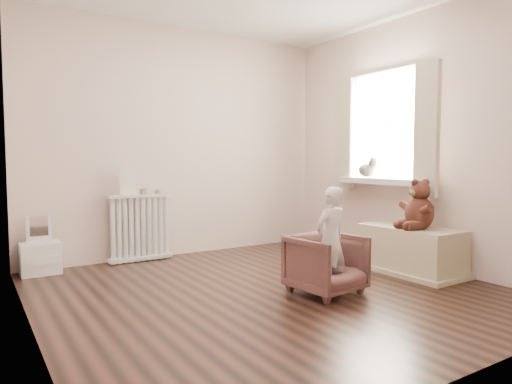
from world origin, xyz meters
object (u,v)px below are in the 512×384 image
toy_vanity (40,246)px  child (331,240)px  armchair (326,264)px  toy_bench (411,252)px  teddy_bear (420,205)px  radiator (140,226)px  plush_cat (367,169)px

toy_vanity → child: (1.90, -2.01, 0.18)m
toy_vanity → armchair: 2.73m
child → toy_bench: bearing=-179.8°
child → teddy_bear: bearing=174.7°
radiator → teddy_bear: (2.04, -2.02, 0.28)m
radiator → plush_cat: plush_cat is taller
toy_bench → teddy_bear: size_ratio=2.03×
toy_vanity → armchair: (1.90, -1.96, -0.03)m
teddy_bear → plush_cat: (0.17, 0.84, 0.33)m
child → teddy_bear: teddy_bear is taller
child → toy_bench: size_ratio=0.91×
child → plush_cat: bearing=-153.2°
radiator → child: child is taller
armchair → child: 0.21m
toy_vanity → plush_cat: 3.48m
armchair → toy_bench: (1.17, 0.09, -0.04)m
toy_vanity → toy_bench: 3.60m
toy_vanity → toy_bench: size_ratio=0.59×
armchair → toy_vanity: bearing=127.3°
child → radiator: bearing=-72.9°
toy_vanity → plush_cat: plush_cat is taller
teddy_bear → armchair: bearing=-166.4°
toy_bench → armchair: bearing=-175.5°
armchair → child: child is taller
armchair → teddy_bear: size_ratio=1.15×
toy_vanity → child: size_ratio=0.65×
plush_cat → radiator: bearing=145.5°
toy_vanity → child: 2.77m
radiator → toy_vanity: (-1.00, -0.03, -0.11)m
toy_bench → teddy_bear: 0.49m
armchair → child: bearing=-96.7°
toy_vanity → toy_bench: bearing=-31.4°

